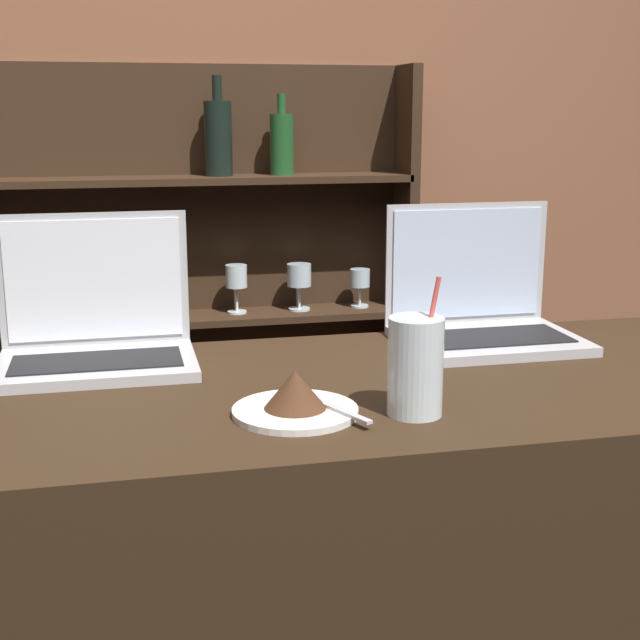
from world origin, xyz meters
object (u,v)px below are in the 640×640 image
object	(u,v)px
water_glass	(416,366)
laptop_far	(481,312)
cake_plate	(295,399)
laptop_near	(96,331)

from	to	relation	value
water_glass	laptop_far	bearing A→B (deg)	55.51
laptop_far	water_glass	bearing A→B (deg)	-124.49
laptop_far	cake_plate	xyz separation A→B (m)	(-0.43, -0.34, -0.03)
laptop_far	water_glass	xyz separation A→B (m)	(-0.26, -0.38, 0.02)
laptop_near	water_glass	world-z (taller)	laptop_near
cake_plate	water_glass	world-z (taller)	water_glass
laptop_near	cake_plate	bearing A→B (deg)	-50.15
laptop_far	cake_plate	distance (m)	0.55
cake_plate	laptop_near	bearing A→B (deg)	129.85
laptop_near	laptop_far	size ratio (longest dim) A/B	1.00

